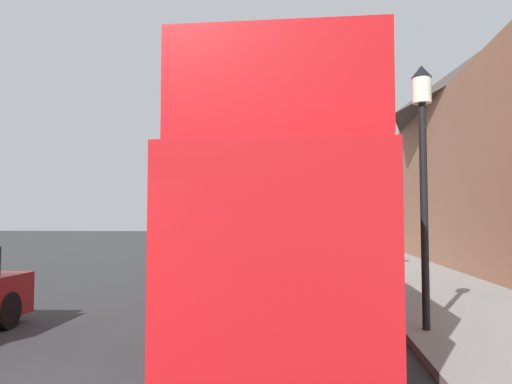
{
  "coord_description": "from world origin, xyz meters",
  "views": [
    {
      "loc": [
        2.98,
        -2.83,
        1.98
      ],
      "look_at": [
        1.75,
        8.3,
        2.64
      ],
      "focal_mm": 35.0,
      "sensor_mm": 36.0,
      "label": 1
    }
  ],
  "objects_px": {
    "tour_bus": "(292,230)",
    "lamp_post_nearest": "(423,145)",
    "parked_car_ahead_of_bus": "(322,258)",
    "lamp_post_third": "(350,191)",
    "lamp_post_second": "(369,180)"
  },
  "relations": [
    {
      "from": "lamp_post_nearest",
      "to": "lamp_post_third",
      "type": "bearing_deg",
      "value": 89.38
    },
    {
      "from": "lamp_post_second",
      "to": "lamp_post_nearest",
      "type": "bearing_deg",
      "value": -91.11
    },
    {
      "from": "lamp_post_third",
      "to": "tour_bus",
      "type": "bearing_deg",
      "value": -97.79
    },
    {
      "from": "tour_bus",
      "to": "parked_car_ahead_of_bus",
      "type": "xyz_separation_m",
      "value": [
        0.75,
        7.78,
        -1.13
      ]
    },
    {
      "from": "parked_car_ahead_of_bus",
      "to": "lamp_post_second",
      "type": "bearing_deg",
      "value": 29.53
    },
    {
      "from": "parked_car_ahead_of_bus",
      "to": "lamp_post_second",
      "type": "height_order",
      "value": "lamp_post_second"
    },
    {
      "from": "parked_car_ahead_of_bus",
      "to": "lamp_post_nearest",
      "type": "distance_m",
      "value": 9.23
    },
    {
      "from": "tour_bus",
      "to": "lamp_post_third",
      "type": "distance_m",
      "value": 18.58
    },
    {
      "from": "tour_bus",
      "to": "lamp_post_nearest",
      "type": "height_order",
      "value": "lamp_post_nearest"
    },
    {
      "from": "lamp_post_second",
      "to": "lamp_post_third",
      "type": "bearing_deg",
      "value": 89.88
    },
    {
      "from": "tour_bus",
      "to": "lamp_post_nearest",
      "type": "xyz_separation_m",
      "value": [
        2.3,
        -0.94,
        1.48
      ]
    },
    {
      "from": "lamp_post_nearest",
      "to": "lamp_post_second",
      "type": "bearing_deg",
      "value": 88.89
    },
    {
      "from": "lamp_post_nearest",
      "to": "tour_bus",
      "type": "bearing_deg",
      "value": 157.73
    },
    {
      "from": "tour_bus",
      "to": "lamp_post_nearest",
      "type": "bearing_deg",
      "value": -22.36
    },
    {
      "from": "tour_bus",
      "to": "parked_car_ahead_of_bus",
      "type": "distance_m",
      "value": 7.9
    }
  ]
}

